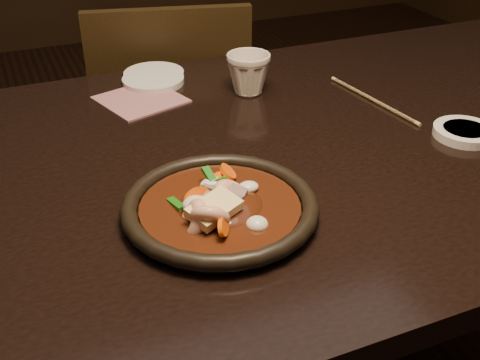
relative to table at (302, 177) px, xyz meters
name	(u,v)px	position (x,y,z in m)	size (l,w,h in m)	color
table	(302,177)	(0.00, 0.00, 0.00)	(1.60, 0.90, 0.75)	black
chair	(173,140)	(-0.06, 0.61, -0.20)	(0.49, 0.49, 0.86)	black
plate	(220,208)	(-0.22, -0.16, 0.09)	(0.28, 0.28, 0.03)	black
stirfry	(219,207)	(-0.23, -0.17, 0.10)	(0.14, 0.18, 0.07)	#351509
soy_dish	(465,132)	(0.27, -0.10, 0.08)	(0.11, 0.11, 0.02)	silver
saucer_left	(154,75)	(-0.16, 0.39, 0.08)	(0.13, 0.13, 0.01)	silver
saucer_right	(153,80)	(-0.17, 0.35, 0.08)	(0.13, 0.13, 0.01)	silver
tea_cup	(248,72)	(-0.01, 0.23, 0.12)	(0.09, 0.08, 0.09)	beige
chopsticks	(373,100)	(0.20, 0.09, 0.08)	(0.04, 0.26, 0.01)	tan
napkin	(141,100)	(-0.22, 0.28, 0.08)	(0.15, 0.15, 0.00)	#955C64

